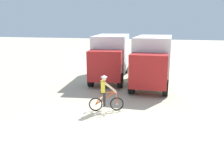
{
  "coord_description": "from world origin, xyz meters",
  "views": [
    {
      "loc": [
        3.24,
        -9.02,
        4.23
      ],
      "look_at": [
        0.01,
        3.3,
        1.1
      ],
      "focal_mm": 39.6,
      "sensor_mm": 36.0,
      "label": 1
    }
  ],
  "objects": [
    {
      "name": "box_truck_white_box",
      "position": [
        1.65,
        8.27,
        1.87
      ],
      "size": [
        2.5,
        6.79,
        3.35
      ],
      "color": "white",
      "rests_on": "ground"
    },
    {
      "name": "ground_plane",
      "position": [
        0.0,
        0.0,
        0.0
      ],
      "size": [
        120.0,
        120.0,
        0.0
      ],
      "primitive_type": "plane",
      "color": "beige"
    },
    {
      "name": "cyclist_orange_shirt",
      "position": [
        -0.04,
        2.15,
        0.85
      ],
      "size": [
        1.66,
        0.71,
        1.82
      ],
      "color": "black",
      "rests_on": "ground"
    },
    {
      "name": "box_truck_avon_van",
      "position": [
        -1.67,
        9.39,
        1.87
      ],
      "size": [
        3.18,
        6.99,
        3.35
      ],
      "color": "white",
      "rests_on": "ground"
    }
  ]
}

